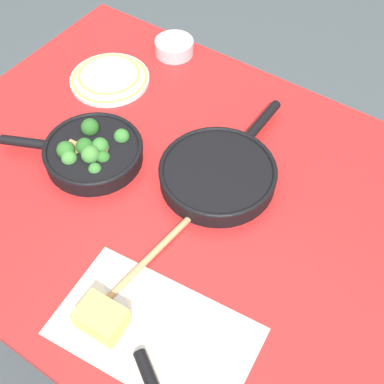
{
  "coord_description": "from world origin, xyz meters",
  "views": [
    {
      "loc": [
        -0.42,
        0.61,
        1.69
      ],
      "look_at": [
        0.0,
        0.0,
        0.74
      ],
      "focal_mm": 50.0,
      "sensor_mm": 36.0,
      "label": 1
    }
  ],
  "objects": [
    {
      "name": "cheese_block",
      "position": [
        -0.03,
        0.35,
        0.75
      ],
      "size": [
        0.09,
        0.07,
        0.05
      ],
      "color": "#E0C15B",
      "rests_on": "dining_table_red"
    },
    {
      "name": "grater_knife",
      "position": [
        -0.12,
        0.36,
        0.73
      ],
      "size": [
        0.24,
        0.16,
        0.02
      ],
      "rotation": [
        0.0,
        0.0,
        5.73
      ],
      "color": "silver",
      "rests_on": "dining_table_red"
    },
    {
      "name": "ground_plane",
      "position": [
        0.0,
        0.0,
        0.0
      ],
      "size": [
        14.0,
        14.0,
        0.0
      ],
      "primitive_type": "plane",
      "color": "#424C51"
    },
    {
      "name": "dining_table_red",
      "position": [
        0.0,
        0.0,
        0.65
      ],
      "size": [
        1.36,
        0.97,
        0.72
      ],
      "color": "red",
      "rests_on": "ground_plane"
    },
    {
      "name": "skillet_broccoli",
      "position": [
        0.26,
        0.04,
        0.75
      ],
      "size": [
        0.33,
        0.24,
        0.07
      ],
      "rotation": [
        0.0,
        0.0,
        0.43
      ],
      "color": "black",
      "rests_on": "dining_table_red"
    },
    {
      "name": "parchment_sheet",
      "position": [
        -0.12,
        0.31,
        0.72
      ],
      "size": [
        0.4,
        0.26,
        0.0
      ],
      "color": "silver",
      "rests_on": "dining_table_red"
    },
    {
      "name": "skillet_eggs",
      "position": [
        -0.02,
        -0.08,
        0.75
      ],
      "size": [
        0.27,
        0.42,
        0.05
      ],
      "rotation": [
        0.0,
        0.0,
        4.72
      ],
      "color": "black",
      "rests_on": "dining_table_red"
    },
    {
      "name": "prep_bowl_steel",
      "position": [
        0.34,
        -0.41,
        0.74
      ],
      "size": [
        0.11,
        0.11,
        0.04
      ],
      "color": "#B7B7BC",
      "rests_on": "dining_table_red"
    },
    {
      "name": "wooden_spoon",
      "position": [
        -0.03,
        0.07,
        0.73
      ],
      "size": [
        0.06,
        0.4,
        0.02
      ],
      "rotation": [
        0.0,
        0.0,
        4.62
      ],
      "color": "tan",
      "rests_on": "dining_table_red"
    },
    {
      "name": "dinner_plate_stack",
      "position": [
        0.41,
        -0.21,
        0.73
      ],
      "size": [
        0.22,
        0.22,
        0.03
      ],
      "color": "white",
      "rests_on": "dining_table_red"
    }
  ]
}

